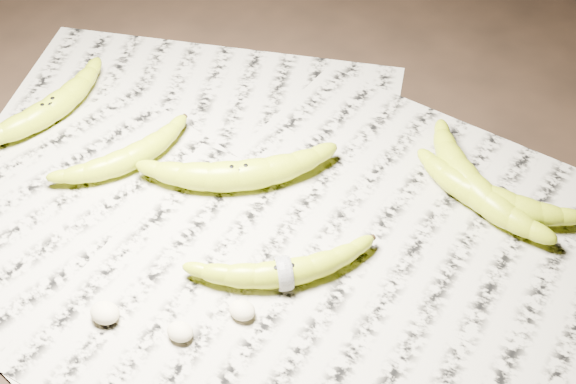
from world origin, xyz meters
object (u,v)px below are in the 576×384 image
at_px(banana_center, 239,174).
at_px(banana_upper_a, 471,183).
at_px(banana_left_a, 48,108).
at_px(banana_upper_b, 488,196).
at_px(banana_left_b, 128,157).
at_px(banana_taped, 284,271).

bearing_deg(banana_center, banana_upper_a, -10.76).
relative_size(banana_center, banana_upper_a, 1.08).
height_order(banana_left_a, banana_center, banana_center).
distance_m(banana_left_a, banana_center, 0.30).
relative_size(banana_center, banana_upper_b, 1.19).
xyz_separation_m(banana_center, banana_upper_b, (0.29, 0.11, -0.00)).
xyz_separation_m(banana_center, banana_upper_a, (0.26, 0.12, -0.00)).
height_order(banana_left_a, banana_left_b, banana_left_a).
relative_size(banana_left_b, banana_center, 0.78).
bearing_deg(banana_upper_a, banana_left_a, -130.85).
bearing_deg(banana_left_a, banana_left_b, -88.96).
relative_size(banana_left_a, banana_left_b, 1.22).
bearing_deg(banana_center, banana_left_b, 158.92).
bearing_deg(banana_upper_b, banana_left_b, -156.14).
relative_size(banana_left_a, banana_upper_a, 1.03).
height_order(banana_left_b, banana_center, banana_center).
bearing_deg(banana_taped, banana_left_b, 126.14).
bearing_deg(banana_center, banana_upper_b, -14.75).
distance_m(banana_left_b, banana_center, 0.15).
bearing_deg(banana_left_a, banana_upper_a, -65.84).
bearing_deg(banana_upper_a, banana_taped, -85.52).
bearing_deg(banana_upper_b, banana_upper_a, 161.66).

